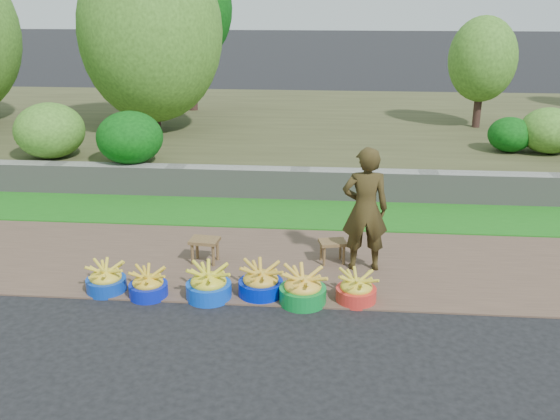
# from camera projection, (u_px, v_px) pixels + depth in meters

# --- Properties ---
(ground_plane) EXTENTS (120.00, 120.00, 0.00)m
(ground_plane) POSITION_uv_depth(u_px,v_px,m) (280.00, 307.00, 7.26)
(ground_plane) COLOR black
(ground_plane) RESTS_ON ground
(dirt_shoulder) EXTENTS (80.00, 2.50, 0.02)m
(dirt_shoulder) POSITION_uv_depth(u_px,v_px,m) (288.00, 263.00, 8.44)
(dirt_shoulder) COLOR brown
(dirt_shoulder) RESTS_ON ground
(grass_verge) EXTENTS (80.00, 1.50, 0.04)m
(grass_verge) POSITION_uv_depth(u_px,v_px,m) (297.00, 213.00, 10.32)
(grass_verge) COLOR #1C6E18
(grass_verge) RESTS_ON ground
(retaining_wall) EXTENTS (80.00, 0.35, 0.55)m
(retaining_wall) POSITION_uv_depth(u_px,v_px,m) (300.00, 184.00, 11.03)
(retaining_wall) COLOR gray
(retaining_wall) RESTS_ON ground
(earth_bank) EXTENTS (80.00, 10.00, 0.50)m
(earth_bank) POSITION_uv_depth(u_px,v_px,m) (311.00, 129.00, 15.66)
(earth_bank) COLOR #444627
(earth_bank) RESTS_ON ground
(vegetation) EXTENTS (35.37, 7.99, 4.18)m
(vegetation) POSITION_uv_depth(u_px,v_px,m) (136.00, 39.00, 13.11)
(vegetation) COLOR #331F1B
(vegetation) RESTS_ON earth_bank
(basin_a) EXTENTS (0.49, 0.49, 0.36)m
(basin_a) POSITION_uv_depth(u_px,v_px,m) (106.00, 279.00, 7.60)
(basin_a) COLOR #0C39AF
(basin_a) RESTS_ON ground
(basin_b) EXTENTS (0.46, 0.46, 0.35)m
(basin_b) POSITION_uv_depth(u_px,v_px,m) (148.00, 285.00, 7.48)
(basin_b) COLOR #0A1DBA
(basin_b) RESTS_ON ground
(basin_c) EXTENTS (0.54, 0.54, 0.40)m
(basin_c) POSITION_uv_depth(u_px,v_px,m) (209.00, 284.00, 7.43)
(basin_c) COLOR blue
(basin_c) RESTS_ON ground
(basin_d) EXTENTS (0.54, 0.54, 0.40)m
(basin_d) POSITION_uv_depth(u_px,v_px,m) (261.00, 282.00, 7.49)
(basin_d) COLOR #001CC1
(basin_d) RESTS_ON ground
(basin_e) EXTENTS (0.55, 0.55, 0.41)m
(basin_e) POSITION_uv_depth(u_px,v_px,m) (303.00, 289.00, 7.31)
(basin_e) COLOR #0C7F2F
(basin_e) RESTS_ON ground
(basin_f) EXTENTS (0.48, 0.48, 0.36)m
(basin_f) POSITION_uv_depth(u_px,v_px,m) (356.00, 289.00, 7.35)
(basin_f) COLOR red
(basin_f) RESTS_ON ground
(stool_left) EXTENTS (0.41, 0.33, 0.33)m
(stool_left) POSITION_uv_depth(u_px,v_px,m) (205.00, 244.00, 8.36)
(stool_left) COLOR brown
(stool_left) RESTS_ON dirt_shoulder
(stool_right) EXTENTS (0.40, 0.34, 0.31)m
(stool_right) POSITION_uv_depth(u_px,v_px,m) (333.00, 245.00, 8.36)
(stool_right) COLOR brown
(stool_right) RESTS_ON dirt_shoulder
(vendor_woman) EXTENTS (0.62, 0.43, 1.64)m
(vendor_woman) POSITION_uv_depth(u_px,v_px,m) (365.00, 209.00, 8.00)
(vendor_woman) COLOR black
(vendor_woman) RESTS_ON dirt_shoulder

